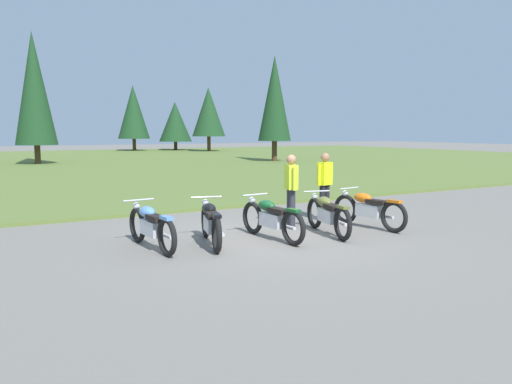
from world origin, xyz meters
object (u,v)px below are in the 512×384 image
at_px(motorcycle_sky_blue, 151,226).
at_px(rider_with_back_turned, 325,182).
at_px(motorcycle_orange, 368,209).
at_px(rider_checking_bike, 291,186).
at_px(motorcycle_black, 211,222).
at_px(motorcycle_british_green, 271,218).
at_px(motorcycle_olive, 328,214).

relative_size(motorcycle_sky_blue, rider_with_back_turned, 1.26).
height_order(motorcycle_orange, rider_checking_bike, rider_checking_bike).
height_order(motorcycle_sky_blue, motorcycle_black, same).
bearing_deg(rider_with_back_turned, motorcycle_british_green, -150.93).
height_order(motorcycle_olive, motorcycle_orange, same).
height_order(motorcycle_black, rider_checking_bike, rider_checking_bike).
height_order(motorcycle_sky_blue, motorcycle_olive, same).
height_order(motorcycle_black, motorcycle_british_green, same).
bearing_deg(motorcycle_olive, motorcycle_black, 173.16).
bearing_deg(motorcycle_sky_blue, motorcycle_black, -10.87).
distance_m(motorcycle_orange, rider_checking_bike, 1.83).
bearing_deg(motorcycle_black, motorcycle_olive, -6.84).
relative_size(motorcycle_sky_blue, motorcycle_black, 1.02).
relative_size(motorcycle_olive, rider_checking_bike, 1.24).
bearing_deg(rider_with_back_turned, motorcycle_black, -162.77).
bearing_deg(motorcycle_orange, rider_with_back_turned, 101.26).
height_order(motorcycle_orange, rider_with_back_turned, rider_with_back_turned).
relative_size(motorcycle_british_green, rider_checking_bike, 1.26).
relative_size(motorcycle_sky_blue, motorcycle_olive, 1.01).
height_order(motorcycle_sky_blue, rider_with_back_turned, rider_with_back_turned).
height_order(motorcycle_black, motorcycle_orange, same).
distance_m(motorcycle_black, motorcycle_olive, 2.61).
bearing_deg(motorcycle_sky_blue, rider_with_back_turned, 10.75).
xyz_separation_m(motorcycle_sky_blue, motorcycle_olive, (3.72, -0.53, 0.00)).
bearing_deg(motorcycle_orange, motorcycle_british_green, 179.34).
bearing_deg(motorcycle_black, motorcycle_orange, -2.96).
xyz_separation_m(motorcycle_black, motorcycle_british_green, (1.28, -0.17, 0.00)).
distance_m(rider_checking_bike, rider_with_back_turned, 1.30).
relative_size(motorcycle_black, motorcycle_olive, 0.99).
relative_size(motorcycle_sky_blue, motorcycle_orange, 1.00).
height_order(motorcycle_british_green, rider_with_back_turned, rider_with_back_turned).
bearing_deg(motorcycle_black, motorcycle_sky_blue, 169.13).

